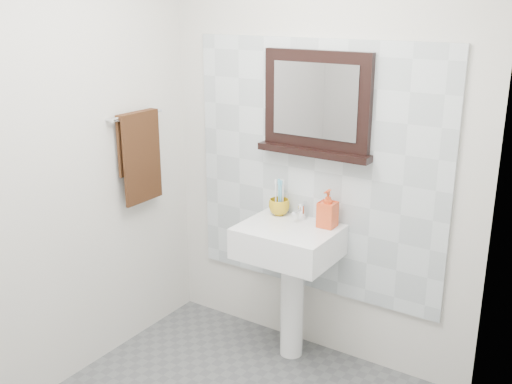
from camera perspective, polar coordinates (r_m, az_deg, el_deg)
back_wall at (r=3.50m, az=5.82°, el=3.69°), size 2.00×0.01×2.50m
left_wall at (r=3.30m, az=-19.21°, el=1.93°), size 0.01×2.20×2.50m
right_wall at (r=2.16m, az=15.85°, el=-5.89°), size 0.01×2.20×2.50m
splashback at (r=3.51m, az=5.68°, el=2.07°), size 1.60×0.02×1.50m
pedestal_sink at (r=3.51m, az=3.18°, el=-6.08°), size 0.55×0.44×0.96m
toothbrush_cup at (r=3.61m, az=2.22°, el=-1.43°), size 0.14×0.14×0.10m
toothbrushes at (r=3.58m, az=2.27°, el=-0.32°), size 0.05×0.04×0.21m
soap_dispenser at (r=3.42m, az=6.84°, el=-1.58°), size 0.10×0.10×0.22m
framed_mirror at (r=3.40m, az=5.80°, el=8.14°), size 0.69×0.11×0.59m
towel_bar at (r=3.62m, az=-11.29°, el=7.19°), size 0.07×0.40×0.03m
hand_towel at (r=3.66m, az=-11.02°, el=3.94°), size 0.06×0.30×0.55m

